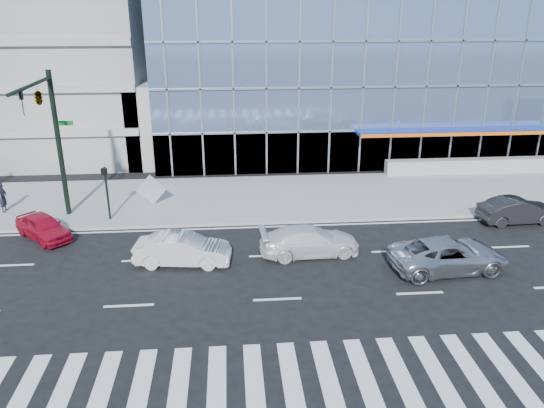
{
  "coord_description": "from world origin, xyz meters",
  "views": [
    {
      "loc": [
        -1.77,
        -22.82,
        11.42
      ],
      "look_at": [
        0.36,
        3.0,
        1.51
      ],
      "focal_mm": 35.0,
      "sensor_mm": 36.0,
      "label": 1
    }
  ],
  "objects_px": {
    "silver_suv": "(448,255)",
    "red_sedan": "(43,227)",
    "white_suv": "(310,241)",
    "ped_signal_post": "(106,185)",
    "traffic_signal": "(45,113)",
    "dark_sedan": "(518,211)",
    "tilted_panel": "(152,190)",
    "white_sedan": "(183,249)",
    "pedestrian": "(3,197)"
  },
  "relations": [
    {
      "from": "traffic_signal",
      "to": "ped_signal_post",
      "type": "bearing_deg",
      "value": 8.52
    },
    {
      "from": "traffic_signal",
      "to": "dark_sedan",
      "type": "height_order",
      "value": "traffic_signal"
    },
    {
      "from": "traffic_signal",
      "to": "white_suv",
      "type": "bearing_deg",
      "value": -19.25
    },
    {
      "from": "ped_signal_post",
      "to": "dark_sedan",
      "type": "xyz_separation_m",
      "value": [
        22.43,
        -1.94,
        -1.44
      ]
    },
    {
      "from": "dark_sedan",
      "to": "pedestrian",
      "type": "distance_m",
      "value": 28.9
    },
    {
      "from": "white_suv",
      "to": "tilted_panel",
      "type": "xyz_separation_m",
      "value": [
        -8.36,
        7.07,
        0.37
      ]
    },
    {
      "from": "white_suv",
      "to": "pedestrian",
      "type": "xyz_separation_m",
      "value": [
        -16.67,
        6.58,
        0.33
      ]
    },
    {
      "from": "silver_suv",
      "to": "red_sedan",
      "type": "xyz_separation_m",
      "value": [
        -19.36,
        5.05,
        -0.1
      ]
    },
    {
      "from": "pedestrian",
      "to": "red_sedan",
      "type": "bearing_deg",
      "value": -137.42
    },
    {
      "from": "white_suv",
      "to": "red_sedan",
      "type": "distance_m",
      "value": 13.68
    },
    {
      "from": "tilted_panel",
      "to": "pedestrian",
      "type": "bearing_deg",
      "value": -173.77
    },
    {
      "from": "ped_signal_post",
      "to": "white_suv",
      "type": "xyz_separation_m",
      "value": [
        10.43,
        -4.89,
        -1.45
      ]
    },
    {
      "from": "ped_signal_post",
      "to": "dark_sedan",
      "type": "bearing_deg",
      "value": -4.95
    },
    {
      "from": "silver_suv",
      "to": "white_sedan",
      "type": "relative_size",
      "value": 1.21
    },
    {
      "from": "white_suv",
      "to": "white_sedan",
      "type": "height_order",
      "value": "white_sedan"
    },
    {
      "from": "pedestrian",
      "to": "silver_suv",
      "type": "bearing_deg",
      "value": -110.57
    },
    {
      "from": "traffic_signal",
      "to": "white_sedan",
      "type": "bearing_deg",
      "value": -36.02
    },
    {
      "from": "traffic_signal",
      "to": "white_sedan",
      "type": "xyz_separation_m",
      "value": [
        6.92,
        -5.03,
        -5.44
      ]
    },
    {
      "from": "white_suv",
      "to": "pedestrian",
      "type": "relative_size",
      "value": 2.73
    },
    {
      "from": "silver_suv",
      "to": "dark_sedan",
      "type": "relative_size",
      "value": 1.25
    },
    {
      "from": "red_sedan",
      "to": "pedestrian",
      "type": "bearing_deg",
      "value": 88.0
    },
    {
      "from": "traffic_signal",
      "to": "pedestrian",
      "type": "xyz_separation_m",
      "value": [
        -3.74,
        2.07,
        -5.14
      ]
    },
    {
      "from": "traffic_signal",
      "to": "silver_suv",
      "type": "height_order",
      "value": "traffic_signal"
    },
    {
      "from": "white_sedan",
      "to": "pedestrian",
      "type": "height_order",
      "value": "pedestrian"
    },
    {
      "from": "silver_suv",
      "to": "tilted_panel",
      "type": "xyz_separation_m",
      "value": [
        -14.36,
        9.19,
        0.33
      ]
    },
    {
      "from": "white_sedan",
      "to": "white_suv",
      "type": "bearing_deg",
      "value": -78.95
    },
    {
      "from": "traffic_signal",
      "to": "pedestrian",
      "type": "relative_size",
      "value": 4.55
    },
    {
      "from": "white_sedan",
      "to": "tilted_panel",
      "type": "distance_m",
      "value": 7.96
    },
    {
      "from": "white_suv",
      "to": "ped_signal_post",
      "type": "bearing_deg",
      "value": 60.22
    },
    {
      "from": "white_sedan",
      "to": "dark_sedan",
      "type": "bearing_deg",
      "value": -73.02
    },
    {
      "from": "red_sedan",
      "to": "tilted_panel",
      "type": "bearing_deg",
      "value": -4.5
    },
    {
      "from": "ped_signal_post",
      "to": "white_sedan",
      "type": "bearing_deg",
      "value": -50.7
    },
    {
      "from": "traffic_signal",
      "to": "ped_signal_post",
      "type": "height_order",
      "value": "traffic_signal"
    },
    {
      "from": "red_sedan",
      "to": "white_suv",
      "type": "bearing_deg",
      "value": -56.53
    },
    {
      "from": "white_sedan",
      "to": "tilted_panel",
      "type": "height_order",
      "value": "tilted_panel"
    },
    {
      "from": "ped_signal_post",
      "to": "white_suv",
      "type": "height_order",
      "value": "ped_signal_post"
    },
    {
      "from": "white_suv",
      "to": "pedestrian",
      "type": "bearing_deg",
      "value": 63.77
    },
    {
      "from": "tilted_panel",
      "to": "white_suv",
      "type": "bearing_deg",
      "value": -37.36
    },
    {
      "from": "white_sedan",
      "to": "pedestrian",
      "type": "distance_m",
      "value": 12.82
    },
    {
      "from": "white_suv",
      "to": "white_sedan",
      "type": "xyz_separation_m",
      "value": [
        -6.0,
        -0.52,
        0.03
      ]
    },
    {
      "from": "pedestrian",
      "to": "ped_signal_post",
      "type": "bearing_deg",
      "value": -104.79
    },
    {
      "from": "ped_signal_post",
      "to": "traffic_signal",
      "type": "bearing_deg",
      "value": -171.48
    },
    {
      "from": "traffic_signal",
      "to": "tilted_panel",
      "type": "xyz_separation_m",
      "value": [
        4.56,
        2.56,
        -5.1
      ]
    },
    {
      "from": "white_sedan",
      "to": "silver_suv",
      "type": "bearing_deg",
      "value": -91.48
    },
    {
      "from": "traffic_signal",
      "to": "silver_suv",
      "type": "distance_m",
      "value": 20.77
    },
    {
      "from": "white_suv",
      "to": "red_sedan",
      "type": "height_order",
      "value": "white_suv"
    },
    {
      "from": "traffic_signal",
      "to": "white_suv",
      "type": "height_order",
      "value": "traffic_signal"
    },
    {
      "from": "pedestrian",
      "to": "tilted_panel",
      "type": "distance_m",
      "value": 8.32
    },
    {
      "from": "white_sedan",
      "to": "red_sedan",
      "type": "distance_m",
      "value": 8.13
    },
    {
      "from": "white_sedan",
      "to": "dark_sedan",
      "type": "height_order",
      "value": "white_sedan"
    }
  ]
}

